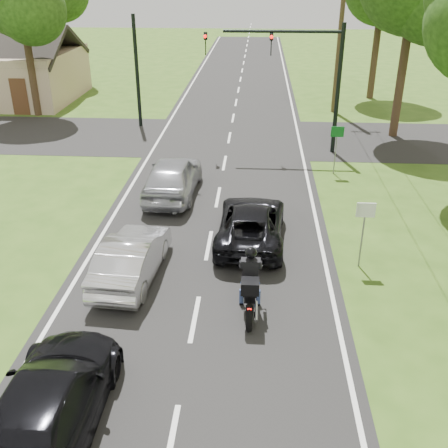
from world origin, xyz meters
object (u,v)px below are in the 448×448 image
at_px(motorcycle_rider, 250,288).
at_px(dark_car_behind, 48,405).
at_px(utility_pole_far, 341,26).
at_px(sign_white, 365,219).
at_px(sign_green, 337,138).
at_px(silver_sedan, 132,257).
at_px(dark_suv, 251,223).
at_px(traffic_signal, 299,65).
at_px(silver_suv, 173,176).

relative_size(motorcycle_rider, dark_car_behind, 0.46).
height_order(utility_pole_far, sign_white, utility_pole_far).
relative_size(sign_white, sign_green, 1.00).
distance_m(silver_sedan, dark_car_behind, 5.75).
distance_m(dark_car_behind, sign_white, 9.86).
bearing_deg(sign_white, sign_green, 88.57).
xyz_separation_m(dark_car_behind, sign_white, (7.06, 6.82, 0.88)).
xyz_separation_m(dark_suv, sign_white, (3.33, -1.47, 0.95)).
relative_size(dark_car_behind, traffic_signal, 0.77).
relative_size(traffic_signal, sign_white, 3.00).
relative_size(silver_suv, sign_green, 2.18).
height_order(silver_sedan, dark_car_behind, dark_car_behind).
bearing_deg(dark_suv, dark_car_behind, 68.03).
height_order(silver_sedan, sign_white, sign_white).
xyz_separation_m(dark_suv, traffic_signal, (1.97, 9.55, 3.48)).
bearing_deg(sign_white, traffic_signal, 97.05).
bearing_deg(sign_white, dark_car_behind, -135.97).
xyz_separation_m(dark_car_behind, sign_green, (7.26, 14.82, 0.88)).
height_order(dark_car_behind, traffic_signal, traffic_signal).
bearing_deg(dark_car_behind, silver_suv, -93.08).
xyz_separation_m(dark_car_behind, utility_pole_far, (8.56, 25.84, 4.36)).
xyz_separation_m(sign_white, sign_green, (0.20, 8.00, 0.00)).
bearing_deg(silver_suv, traffic_signal, -129.20).
xyz_separation_m(motorcycle_rider, sign_green, (3.48, 10.60, 0.84)).
bearing_deg(utility_pole_far, silver_suv, -119.92).
bearing_deg(silver_suv, sign_green, -154.93).
bearing_deg(dark_suv, traffic_signal, -99.40).
distance_m(dark_suv, sign_green, 7.49).
relative_size(utility_pole_far, sign_white, 4.71).
bearing_deg(motorcycle_rider, sign_green, 71.54).
bearing_deg(traffic_signal, motorcycle_rider, -98.02).
distance_m(dark_suv, utility_pole_far, 18.74).
height_order(dark_suv, sign_green, sign_green).
height_order(silver_sedan, silver_suv, silver_suv).
distance_m(motorcycle_rider, traffic_signal, 14.16).
bearing_deg(motorcycle_rider, utility_pole_far, 77.25).
height_order(traffic_signal, utility_pole_far, utility_pole_far).
xyz_separation_m(utility_pole_far, sign_white, (-1.50, -19.02, -3.49)).
bearing_deg(silver_sedan, motorcycle_rider, 160.33).
distance_m(dark_suv, traffic_signal, 10.35).
distance_m(silver_suv, dark_car_behind, 11.97).
distance_m(utility_pole_far, sign_green, 11.63).
xyz_separation_m(silver_sedan, sign_green, (6.94, 9.08, 0.92)).
bearing_deg(silver_suv, utility_pole_far, -118.03).
bearing_deg(silver_suv, dark_car_behind, 89.18).
relative_size(dark_suv, sign_white, 2.17).
bearing_deg(silver_suv, dark_suv, 132.65).
xyz_separation_m(dark_car_behind, traffic_signal, (5.69, 17.84, 3.41)).
relative_size(motorcycle_rider, utility_pole_far, 0.22).
bearing_deg(traffic_signal, silver_sedan, -113.97).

